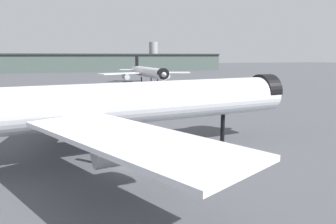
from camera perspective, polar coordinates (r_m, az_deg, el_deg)
name	(u,v)px	position (r m, az deg, el deg)	size (l,w,h in m)	color
ground	(129,166)	(37.27, -7.09, -9.65)	(900.00, 900.00, 0.00)	#4C4F54
airliner_near_gate	(117,105)	(39.02, -9.15, 1.28)	(54.98, 49.71, 15.08)	silver
airliner_far_taxiway	(147,72)	(137.38, -3.76, 7.20)	(42.21, 46.24, 12.30)	white
terminal_building	(64,63)	(258.97, -18.38, 8.50)	(258.46, 22.01, 23.62)	#475651
baggage_tug_wing	(100,107)	(73.07, -12.17, 0.82)	(2.56, 3.50, 1.85)	black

